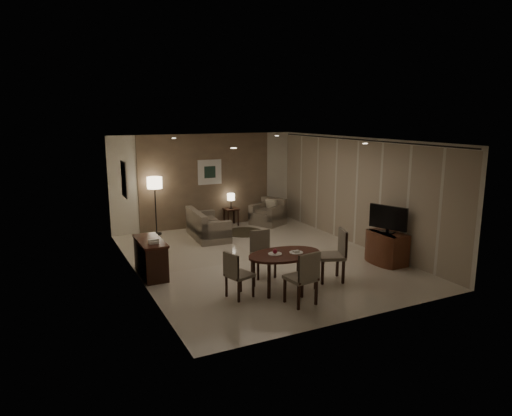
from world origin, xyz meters
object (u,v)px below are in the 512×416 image
chair_far (263,254)px  side_table (231,217)px  chair_left (240,274)px  floor_lamp (156,206)px  tv_cabinet (387,248)px  chair_right (331,255)px  sofa (208,224)px  chair_near (301,277)px  console_desk (151,258)px  dining_table (284,271)px  armchair (268,212)px

chair_far → side_table: 4.44m
chair_left → floor_lamp: floor_lamp is taller
tv_cabinet → chair_right: (-1.76, -0.34, 0.17)m
floor_lamp → sofa: bearing=-39.2°
chair_near → floor_lamp: (-1.10, 5.73, 0.31)m
console_desk → sofa: sofa is taller
console_desk → dining_table: size_ratio=0.83×
dining_table → armchair: (2.08, 4.67, 0.04)m
chair_far → side_table: (1.11, 4.29, -0.20)m
chair_near → chair_far: bearing=-99.0°
chair_far → sofa: chair_far is taller
tv_cabinet → floor_lamp: bearing=130.5°
chair_left → floor_lamp: size_ratio=0.54×
console_desk → chair_left: chair_left is taller
tv_cabinet → dining_table: size_ratio=0.62×
sofa → armchair: size_ratio=1.87×
chair_left → side_table: bearing=-38.1°
dining_table → side_table: 5.15m
console_desk → chair_right: chair_right is taller
chair_right → floor_lamp: size_ratio=0.65×
chair_far → floor_lamp: floor_lamp is taller
dining_table → sofa: bearing=90.8°
dining_table → chair_left: bearing=-178.2°
chair_right → chair_left: bearing=-70.5°
chair_right → armchair: size_ratio=1.21×
armchair → floor_lamp: size_ratio=0.54×
sofa → armchair: 2.23m
dining_table → chair_left: size_ratio=1.68×
sofa → chair_near: bearing=-177.3°
dining_table → floor_lamp: (-1.21, 4.97, 0.46)m
chair_far → sofa: size_ratio=0.57×
chair_near → armchair: 5.86m
console_desk → tv_cabinet: bearing=-17.1°
sofa → chair_far: bearing=-176.7°
chair_far → chair_right: (1.08, -0.80, 0.06)m
tv_cabinet → chair_right: bearing=-169.0°
tv_cabinet → side_table: (-1.73, 4.75, -0.10)m
tv_cabinet → side_table: tv_cabinet is taller
console_desk → tv_cabinet: (4.89, -1.50, -0.03)m
dining_table → armchair: 5.11m
dining_table → chair_right: (1.02, -0.05, 0.18)m
tv_cabinet → chair_near: (-2.89, -1.06, 0.13)m
chair_left → chair_right: size_ratio=0.83×
sofa → chair_right: bearing=-161.9°
chair_far → side_table: bearing=81.9°
dining_table → chair_right: 1.03m
chair_far → armchair: (2.14, 3.92, -0.08)m
chair_left → side_table: (1.99, 5.07, -0.17)m
dining_table → floor_lamp: bearing=103.7°
chair_right → armchair: bearing=-172.6°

